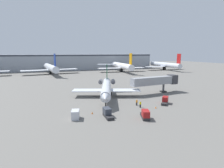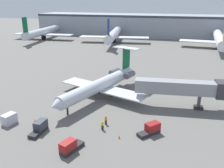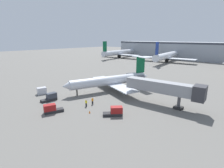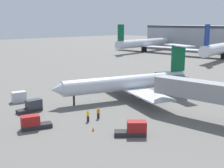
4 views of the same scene
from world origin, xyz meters
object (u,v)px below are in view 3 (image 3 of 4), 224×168
(baggage_tug_trailing, at_px, (50,97))
(cargo_container_uld, at_px, (42,91))
(jet_bridge, at_px, (167,88))
(traffic_cone_mid, at_px, (55,95))
(ground_crew_loader, at_px, (86,103))
(baggage_tug_spare, at_px, (52,109))
(regional_jet, at_px, (112,80))
(parked_airliner_west_end, at_px, (119,53))
(parked_airliner_west_mid, at_px, (167,56))
(traffic_cone_near, at_px, (90,112))
(baggage_tug_lead, at_px, (115,112))
(ground_crew_marshaller, at_px, (92,101))

(baggage_tug_trailing, xyz_separation_m, cargo_container_uld, (-6.76, 1.03, 0.10))
(jet_bridge, height_order, traffic_cone_mid, jet_bridge)
(ground_crew_loader, relative_size, baggage_tug_spare, 0.40)
(regional_jet, relative_size, baggage_tug_trailing, 6.93)
(jet_bridge, distance_m, parked_airliner_west_end, 102.18)
(parked_airliner_west_mid, bearing_deg, baggage_tug_trailing, -82.78)
(ground_crew_loader, height_order, parked_airliner_west_end, parked_airliner_west_end)
(traffic_cone_near, bearing_deg, baggage_tug_spare, -138.70)
(ground_crew_loader, distance_m, traffic_cone_near, 3.93)
(baggage_tug_lead, bearing_deg, traffic_cone_near, -149.33)
(ground_crew_marshaller, relative_size, traffic_cone_near, 3.07)
(jet_bridge, relative_size, traffic_cone_mid, 33.29)
(parked_airliner_west_mid, bearing_deg, cargo_container_uld, -87.15)
(traffic_cone_mid, bearing_deg, ground_crew_marshaller, 11.95)
(cargo_container_uld, distance_m, traffic_cone_mid, 4.45)
(jet_bridge, bearing_deg, baggage_tug_trailing, -144.70)
(baggage_tug_trailing, xyz_separation_m, parked_airliner_west_end, (-51.10, 86.52, 3.32))
(baggage_tug_lead, relative_size, parked_airliner_west_end, 0.10)
(ground_crew_loader, height_order, traffic_cone_near, ground_crew_loader)
(baggage_tug_lead, xyz_separation_m, cargo_container_uld, (-24.78, -3.44, 0.10))
(regional_jet, xyz_separation_m, ground_crew_marshaller, (4.59, -12.04, -2.28))
(baggage_tug_spare, xyz_separation_m, traffic_cone_near, (6.09, 5.35, -0.56))
(traffic_cone_mid, xyz_separation_m, parked_airliner_west_mid, (-8.32, 84.61, 4.00))
(ground_crew_loader, relative_size, cargo_container_uld, 0.63)
(jet_bridge, bearing_deg, regional_jet, 176.76)
(baggage_tug_trailing, distance_m, parked_airliner_west_mid, 88.20)
(parked_airliner_west_end, bearing_deg, jet_bridge, -43.24)
(baggage_tug_trailing, bearing_deg, ground_crew_loader, 19.71)
(ground_crew_marshaller, bearing_deg, regional_jet, 110.86)
(ground_crew_loader, height_order, cargo_container_uld, cargo_container_uld)
(baggage_tug_spare, bearing_deg, traffic_cone_near, 41.30)
(ground_crew_loader, distance_m, baggage_tug_trailing, 10.53)
(ground_crew_marshaller, xyz_separation_m, parked_airliner_west_mid, (-20.98, 81.93, 3.42))
(jet_bridge, xyz_separation_m, ground_crew_loader, (-13.42, -12.97, -3.47))
(ground_crew_marshaller, xyz_separation_m, baggage_tug_lead, (8.11, -1.03, -0.02))
(ground_crew_marshaller, xyz_separation_m, parked_airliner_west_end, (-61.01, 81.02, 3.30))
(baggage_tug_spare, xyz_separation_m, parked_airliner_west_end, (-58.34, 90.18, 3.32))
(parked_airliner_west_end, height_order, parked_airliner_west_mid, parked_airliner_west_mid)
(jet_bridge, distance_m, traffic_cone_near, 18.34)
(baggage_tug_lead, height_order, baggage_tug_spare, same)
(baggage_tug_spare, distance_m, traffic_cone_mid, 11.92)
(regional_jet, height_order, ground_crew_loader, regional_jet)
(cargo_container_uld, bearing_deg, parked_airliner_west_end, 117.41)
(ground_crew_loader, relative_size, baggage_tug_trailing, 0.42)
(ground_crew_marshaller, distance_m, baggage_tug_lead, 8.17)
(regional_jet, xyz_separation_m, baggage_tug_trailing, (-5.32, -17.54, -2.30))
(baggage_tug_trailing, bearing_deg, traffic_cone_near, 7.25)
(jet_bridge, distance_m, baggage_tug_spare, 26.04)
(ground_crew_marshaller, relative_size, ground_crew_loader, 1.00)
(regional_jet, bearing_deg, jet_bridge, -3.24)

